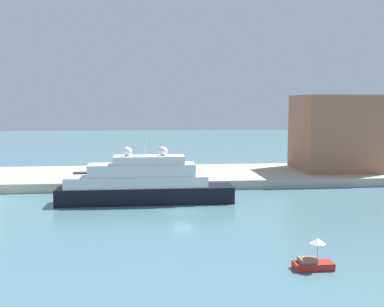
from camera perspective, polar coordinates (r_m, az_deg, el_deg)
ground at (r=65.84m, az=-1.17°, el=-7.21°), size 400.00×400.00×0.00m
quay_dock at (r=92.46m, az=-2.51°, el=-2.80°), size 110.00×22.68×1.61m
large_yacht at (r=71.61m, az=-6.03°, el=-3.75°), size 26.92×4.81×10.48m
small_motorboat at (r=45.28m, az=14.68°, el=-12.58°), size 3.63×1.59×2.93m
harbor_building at (r=99.68m, az=17.30°, el=2.46°), size 15.89×14.13×15.28m
parked_car at (r=85.43m, az=-13.44°, el=-2.77°), size 4.21×1.69×1.37m
person_figure at (r=89.77m, az=-11.00°, el=-2.16°), size 0.36×0.36×1.67m
mooring_bollard at (r=82.79m, az=-0.06°, el=-2.97°), size 0.50×0.50×0.90m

